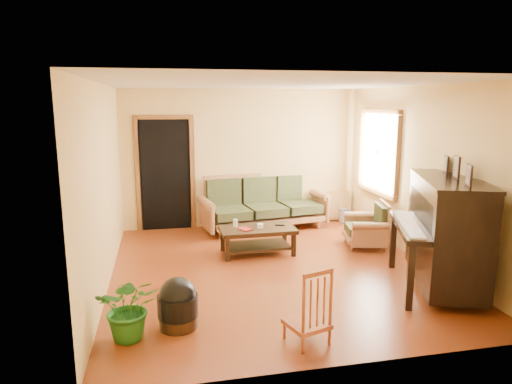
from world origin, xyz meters
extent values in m
plane|color=#5B210C|center=(0.00, 0.00, 0.00)|extent=(5.00, 5.00, 0.00)
cube|color=black|center=(-1.45, 2.48, 1.02)|extent=(1.08, 0.16, 2.05)
cube|color=white|center=(2.21, 1.30, 1.50)|extent=(0.12, 1.36, 1.46)
cube|color=#925935|center=(0.36, 2.11, 0.50)|extent=(2.47, 1.33, 1.00)
cube|color=black|center=(-0.08, 0.73, 0.21)|extent=(1.17, 0.65, 0.42)
cube|color=#925935|center=(1.74, 0.71, 0.38)|extent=(0.87, 0.90, 0.76)
cube|color=black|center=(1.96, -1.12, 0.72)|extent=(1.47, 1.86, 1.44)
cylinder|color=black|center=(-1.40, -1.46, 0.21)|extent=(0.53, 0.53, 0.41)
cube|color=maroon|center=(-0.16, -2.03, 0.40)|extent=(0.48, 0.50, 0.80)
cube|color=#BD8E3F|center=(1.96, 2.39, 0.31)|extent=(0.48, 0.23, 0.63)
cylinder|color=#3760A7|center=(2.03, 2.26, 0.14)|extent=(0.28, 0.28, 0.27)
imported|color=#20611B|center=(-1.88, -1.60, 0.34)|extent=(0.65, 0.58, 0.68)
imported|color=maroon|center=(-0.35, 0.60, 0.43)|extent=(0.24, 0.27, 0.02)
cylinder|color=white|center=(-0.41, 0.86, 0.48)|extent=(0.08, 0.08, 0.12)
cylinder|color=white|center=(-0.04, 0.70, 0.46)|extent=(0.11, 0.11, 0.06)
cube|color=black|center=(0.30, 0.77, 0.43)|extent=(0.16, 0.09, 0.02)
camera|label=1|loc=(-1.51, -6.02, 2.36)|focal=32.00mm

